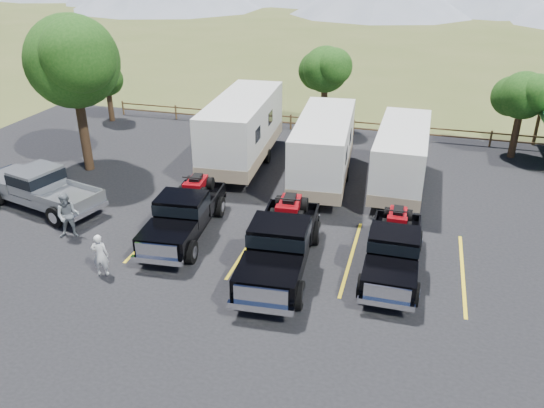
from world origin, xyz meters
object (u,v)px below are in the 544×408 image
(tree_big_nw, at_px, (72,61))
(person_b, at_px, (68,216))
(rig_left, at_px, (185,212))
(trailer_left, at_px, (243,130))
(trailer_right, at_px, (401,158))
(pickup_silver, at_px, (41,188))
(rig_center, at_px, (281,242))
(person_a, at_px, (100,255))
(rig_right, at_px, (393,248))
(trailer_center, at_px, (324,149))

(tree_big_nw, distance_m, person_b, 8.75)
(rig_left, relative_size, trailer_left, 0.60)
(trailer_right, relative_size, pickup_silver, 1.35)
(rig_center, xyz_separation_m, person_b, (-8.69, -0.11, -0.10))
(rig_left, relative_size, person_a, 3.82)
(rig_right, relative_size, person_b, 2.97)
(trailer_left, relative_size, pickup_silver, 1.60)
(trailer_center, distance_m, person_b, 11.95)
(trailer_left, distance_m, trailer_right, 8.33)
(trailer_left, bearing_deg, pickup_silver, -135.92)
(rig_right, distance_m, trailer_center, 8.24)
(pickup_silver, bearing_deg, trailer_left, 151.65)
(tree_big_nw, xyz_separation_m, pickup_silver, (0.73, -4.60, -4.60))
(rig_left, height_order, rig_right, rig_left)
(tree_big_nw, height_order, trailer_center, tree_big_nw)
(trailer_center, xyz_separation_m, person_b, (-8.63, -8.23, -0.77))
(trailer_center, xyz_separation_m, pickup_silver, (-11.40, -6.27, -0.75))
(trailer_right, height_order, pickup_silver, trailer_right)
(trailer_left, xyz_separation_m, trailer_center, (4.58, -1.31, -0.15))
(rig_right, bearing_deg, trailer_center, 118.37)
(tree_big_nw, bearing_deg, rig_left, -32.96)
(person_a, bearing_deg, rig_right, -178.97)
(trailer_center, distance_m, trailer_right, 3.68)
(pickup_silver, bearing_deg, rig_right, 100.17)
(rig_left, bearing_deg, trailer_left, 86.72)
(trailer_right, height_order, person_b, trailer_right)
(rig_left, distance_m, person_a, 3.92)
(rig_left, height_order, pickup_silver, rig_left)
(rig_center, height_order, person_a, rig_center)
(trailer_center, relative_size, trailer_right, 1.09)
(person_a, bearing_deg, trailer_right, -148.86)
(pickup_silver, xyz_separation_m, person_b, (2.76, -1.97, -0.01))
(tree_big_nw, bearing_deg, trailer_right, 6.73)
(rig_right, xyz_separation_m, person_a, (-9.85, -3.11, -0.10))
(rig_center, bearing_deg, pickup_silver, 166.45)
(rig_left, xyz_separation_m, person_b, (-4.33, -1.50, -0.02))
(person_a, height_order, person_b, person_b)
(trailer_left, relative_size, person_b, 5.45)
(rig_center, bearing_deg, rig_left, 157.99)
(rig_right, bearing_deg, person_b, -175.60)
(person_b, bearing_deg, rig_left, -4.28)
(trailer_left, xyz_separation_m, person_a, (-1.34, -11.62, -1.06))
(pickup_silver, height_order, person_a, pickup_silver)
(rig_right, height_order, person_a, rig_right)
(rig_left, bearing_deg, person_b, -166.17)
(rig_center, relative_size, person_b, 3.53)
(rig_center, xyz_separation_m, rig_right, (3.89, 0.92, -0.15))
(rig_left, xyz_separation_m, pickup_silver, (-7.09, 0.47, -0.01))
(trailer_center, bearing_deg, tree_big_nw, -176.68)
(rig_center, distance_m, rig_right, 4.00)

